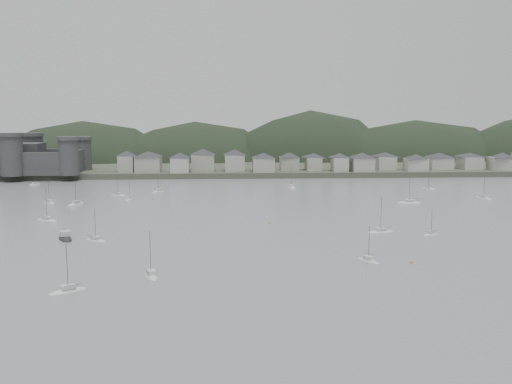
{
  "coord_description": "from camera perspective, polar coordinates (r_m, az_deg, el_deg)",
  "views": [
    {
      "loc": [
        -11.36,
        -123.93,
        33.62
      ],
      "look_at": [
        0.0,
        75.0,
        6.0
      ],
      "focal_mm": 38.68,
      "sensor_mm": 36.0,
      "label": 1
    }
  ],
  "objects": [
    {
      "name": "moored_fleet",
      "position": [
        191.76,
        -2.73,
        -2.16
      ],
      "size": [
        234.12,
        175.79,
        13.21
      ],
      "color": "silver",
      "rests_on": "ground"
    },
    {
      "name": "waterfront_town",
      "position": [
        314.44,
        8.12,
        3.26
      ],
      "size": [
        451.48,
        28.46,
        12.92
      ],
      "color": "#A09E92",
      "rests_on": "far_shore_land"
    },
    {
      "name": "sailboat_lead",
      "position": [
        240.96,
        -14.06,
        -0.32
      ],
      "size": [
        7.67,
        5.17,
        10.08
      ],
      "rotation": [
        0.0,
        0.0,
        1.15
      ],
      "color": "silver",
      "rests_on": "ground"
    },
    {
      "name": "forested_ridge",
      "position": [
        396.21,
        -0.91,
        1.38
      ],
      "size": [
        851.55,
        103.94,
        102.57
      ],
      "color": "black",
      "rests_on": "ground"
    },
    {
      "name": "mooring_buoys",
      "position": [
        193.24,
        -6.08,
        -2.13
      ],
      "size": [
        137.03,
        124.38,
        0.7
      ],
      "color": "#B67A3C",
      "rests_on": "ground"
    },
    {
      "name": "ground",
      "position": [
        128.91,
        1.92,
        -7.23
      ],
      "size": [
        900.0,
        900.0,
        0.0
      ],
      "primitive_type": "plane",
      "color": "slate",
      "rests_on": "ground"
    },
    {
      "name": "far_shore_land",
      "position": [
        420.31,
        -1.71,
        3.51
      ],
      "size": [
        900.0,
        250.0,
        3.0
      ],
      "primitive_type": "cube",
      "color": "#383D2D",
      "rests_on": "ground"
    },
    {
      "name": "motor_launch_far",
      "position": [
        160.35,
        -19.13,
        -4.55
      ],
      "size": [
        6.72,
        9.27,
        4.08
      ],
      "rotation": [
        0.0,
        0.0,
        3.6
      ],
      "color": "black",
      "rests_on": "ground"
    },
    {
      "name": "castle",
      "position": [
        323.37,
        -22.93,
        3.25
      ],
      "size": [
        66.0,
        43.0,
        20.0
      ],
      "color": "#343437",
      "rests_on": "far_shore_land"
    }
  ]
}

